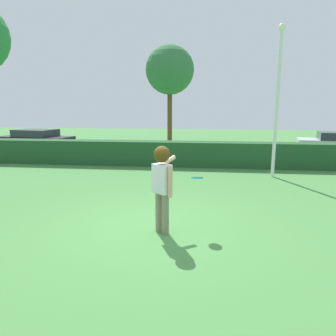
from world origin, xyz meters
TOP-DOWN VIEW (x-y plane):
  - ground_plane at (0.00, 0.00)m, footprint 60.00×60.00m
  - person at (0.23, -0.22)m, footprint 0.46×0.84m
  - frisbee at (0.91, 0.06)m, footprint 0.25×0.24m
  - lamppost at (3.54, 5.39)m, footprint 0.24×0.24m
  - hedge_row at (0.00, 7.16)m, footprint 20.61×0.90m
  - parked_car_black at (-8.69, 10.78)m, footprint 4.45×2.47m
  - willow_tree at (-1.51, 16.29)m, footprint 3.39×3.39m

SIDE VIEW (x-z plane):
  - ground_plane at x=0.00m, z-range 0.00..0.00m
  - hedge_row at x=0.00m, z-range 0.00..1.05m
  - parked_car_black at x=-8.69m, z-range 0.06..1.31m
  - frisbee at x=0.91m, z-range 1.05..1.15m
  - person at x=0.23m, z-range 0.23..2.02m
  - lamppost at x=3.54m, z-range 0.31..5.60m
  - willow_tree at x=-1.51m, z-range 1.65..8.41m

